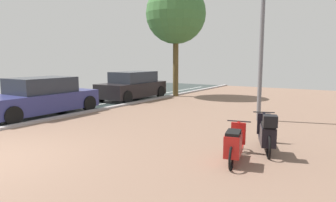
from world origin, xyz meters
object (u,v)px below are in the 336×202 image
parked_car_near (41,98)px  parked_car_far (133,86)px  scooter_near (267,133)px  lamp_post (262,27)px  scooter_mid (234,144)px  street_tree (176,14)px

parked_car_near → parked_car_far: bearing=89.5°
scooter_near → parked_car_near: 8.46m
scooter_near → lamp_post: (-1.17, 3.56, 2.73)m
scooter_mid → parked_car_far: parked_car_far is taller
street_tree → scooter_mid: bearing=-53.2°
scooter_near → scooter_mid: size_ratio=1.06×
parked_car_near → street_tree: 8.83m
lamp_post → street_tree: size_ratio=0.91×
parked_car_far → lamp_post: bearing=-16.3°
scooter_mid → lamp_post: lamp_post is taller
lamp_post → parked_car_near: bearing=-155.3°
parked_car_far → street_tree: 4.70m
lamp_post → street_tree: 7.59m
parked_car_near → scooter_near: bearing=-1.4°
scooter_mid → street_tree: street_tree is taller
scooter_near → street_tree: (-7.15, 8.01, 4.14)m
parked_car_far → lamp_post: (7.23, -2.11, 2.47)m
parked_car_near → scooter_mid: bearing=-8.8°
scooter_near → lamp_post: lamp_post is taller
scooter_mid → parked_car_far: 10.46m
scooter_mid → parked_car_near: 8.17m
scooter_mid → parked_car_near: size_ratio=0.39×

